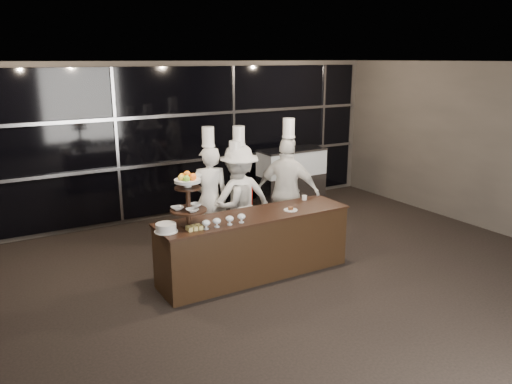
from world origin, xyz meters
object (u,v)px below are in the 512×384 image
display_stand (188,195)px  chef_c (239,197)px  buffet_counter (255,245)px  chef_d (288,192)px  layer_cake (166,228)px  chef_b (236,205)px  display_case (291,175)px  chef_a (210,198)px

display_stand → chef_c: size_ratio=0.37×
buffet_counter → display_stand: display_stand is taller
buffet_counter → display_stand: (-1.00, -0.00, 0.87)m
buffet_counter → chef_d: 1.38m
display_stand → layer_cake: size_ratio=2.48×
chef_b → chef_c: size_ratio=0.89×
buffet_counter → chef_d: chef_d is taller
display_case → chef_d: (-1.35, -1.83, 0.25)m
layer_cake → chef_d: size_ratio=0.14×
chef_b → chef_c: (0.09, 0.04, 0.10)m
chef_a → buffet_counter: bearing=-84.0°
display_case → buffet_counter: bearing=-133.2°
chef_a → chef_b: 0.43m
display_stand → chef_a: 1.55m
display_stand → display_case: 4.32m
chef_d → display_stand: bearing=-160.3°
chef_d → buffet_counter: bearing=-145.3°
display_stand → chef_a: bearing=54.0°
display_case → chef_c: size_ratio=0.69×
chef_b → buffet_counter: bearing=-103.5°
chef_b → display_stand: bearing=-140.8°
chef_d → layer_cake: bearing=-161.8°
chef_a → chef_d: (1.19, -0.47, 0.04)m
layer_cake → chef_a: chef_a is taller
chef_d → chef_b: bearing=161.5°
display_case → chef_c: (-2.08, -1.52, 0.19)m
display_stand → chef_d: (2.06, 0.74, -0.41)m
display_case → chef_d: size_ratio=0.66×
layer_cake → chef_c: size_ratio=0.15×
buffet_counter → layer_cake: 1.43m
chef_b → chef_d: bearing=-18.5°
chef_b → layer_cake: bearing=-146.1°
layer_cake → chef_b: (1.58, 1.06, -0.20)m
buffet_counter → chef_a: bearing=96.0°
chef_c → display_case: bearing=36.1°
buffet_counter → display_case: bearing=46.8°
chef_a → chef_c: size_ratio=1.00×
buffet_counter → chef_d: size_ratio=1.33×
buffet_counter → display_case: size_ratio=2.03×
display_case → chef_b: 2.67m
display_stand → display_case: display_stand is taller
display_case → display_stand: bearing=-143.0°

